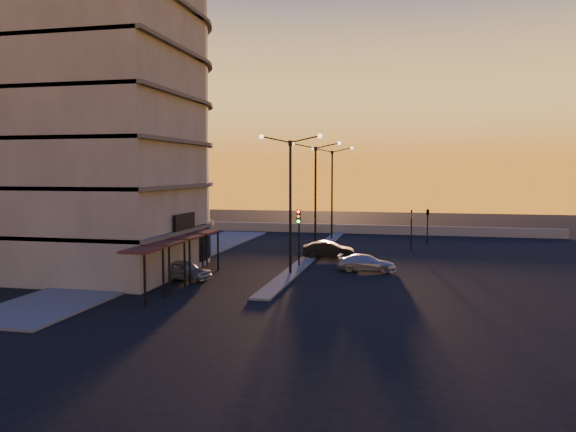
% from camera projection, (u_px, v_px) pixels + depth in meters
% --- Properties ---
extents(ground, '(120.00, 120.00, 0.00)m').
position_uv_depth(ground, '(290.00, 274.00, 38.25)').
color(ground, black).
rests_on(ground, ground).
extents(sidewalk_west, '(5.00, 40.00, 0.12)m').
position_uv_depth(sidewalk_west, '(172.00, 259.00, 44.41)').
color(sidewalk_west, '#51514E').
rests_on(sidewalk_west, ground).
extents(median, '(1.20, 36.00, 0.12)m').
position_uv_depth(median, '(315.00, 253.00, 47.98)').
color(median, '#51514E').
rests_on(median, ground).
extents(parapet, '(44.00, 0.50, 1.00)m').
position_uv_depth(parapet, '(357.00, 229.00, 63.08)').
color(parapet, slate).
rests_on(parapet, ground).
extents(building, '(14.35, 17.08, 25.00)m').
position_uv_depth(building, '(101.00, 103.00, 40.35)').
color(building, '#67625A').
rests_on(building, ground).
extents(streetlamp_near, '(4.32, 0.32, 9.51)m').
position_uv_depth(streetlamp_near, '(290.00, 192.00, 37.80)').
color(streetlamp_near, black).
rests_on(streetlamp_near, ground).
extents(streetlamp_mid, '(4.32, 0.32, 9.51)m').
position_uv_depth(streetlamp_mid, '(315.00, 188.00, 47.53)').
color(streetlamp_mid, black).
rests_on(streetlamp_mid, ground).
extents(streetlamp_far, '(4.32, 0.32, 9.51)m').
position_uv_depth(streetlamp_far, '(332.00, 185.00, 57.26)').
color(streetlamp_far, black).
rests_on(streetlamp_far, ground).
extents(traffic_light_main, '(0.28, 0.44, 4.25)m').
position_uv_depth(traffic_light_main, '(299.00, 228.00, 40.81)').
color(traffic_light_main, black).
rests_on(traffic_light_main, ground).
extents(signal_east_a, '(0.13, 0.16, 3.60)m').
position_uv_depth(signal_east_a, '(411.00, 228.00, 49.99)').
color(signal_east_a, black).
rests_on(signal_east_a, ground).
extents(signal_east_b, '(0.42, 1.99, 3.60)m').
position_uv_depth(signal_east_b, '(428.00, 212.00, 53.46)').
color(signal_east_b, black).
rests_on(signal_east_b, ground).
extents(car_hatchback, '(4.00, 2.22, 1.29)m').
position_uv_depth(car_hatchback, '(183.00, 270.00, 36.30)').
color(car_hatchback, '#9B9FA2').
rests_on(car_hatchback, ground).
extents(car_sedan, '(4.23, 1.79, 1.36)m').
position_uv_depth(car_sedan, '(328.00, 250.00, 45.16)').
color(car_sedan, black).
rests_on(car_sedan, ground).
extents(car_wagon, '(4.09, 1.73, 1.18)m').
position_uv_depth(car_wagon, '(367.00, 263.00, 39.31)').
color(car_wagon, '#A2A4A9').
rests_on(car_wagon, ground).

